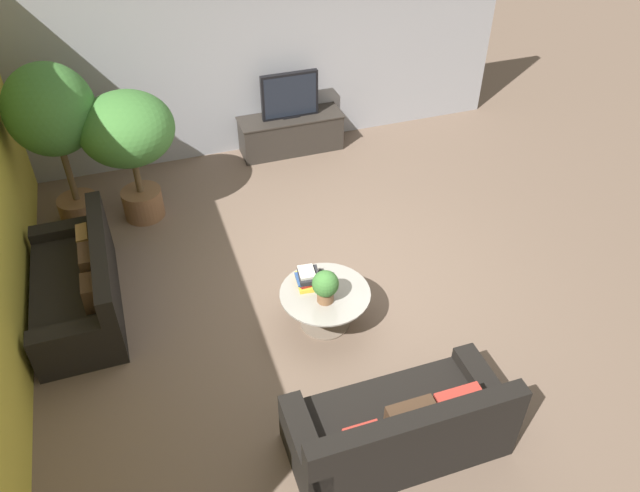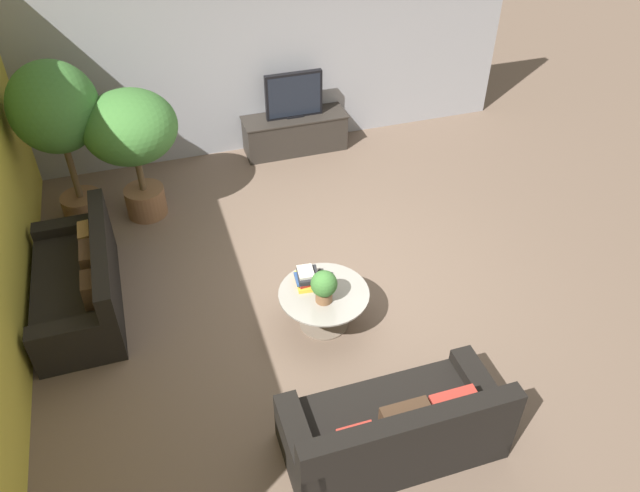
% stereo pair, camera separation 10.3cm
% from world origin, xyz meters
% --- Properties ---
extents(ground_plane, '(24.00, 24.00, 0.00)m').
position_xyz_m(ground_plane, '(0.00, 0.00, 0.00)').
color(ground_plane, brown).
extents(back_wall_stone, '(7.40, 0.12, 3.00)m').
position_xyz_m(back_wall_stone, '(0.00, 3.26, 1.50)').
color(back_wall_stone, '#939399').
rests_on(back_wall_stone, ground).
extents(media_console, '(1.51, 0.50, 0.55)m').
position_xyz_m(media_console, '(0.40, 2.94, 0.28)').
color(media_console, '#2D2823').
rests_on(media_console, ground).
extents(television, '(0.82, 0.13, 0.66)m').
position_xyz_m(television, '(0.40, 2.94, 0.88)').
color(television, black).
rests_on(television, media_console).
extents(coffee_table, '(0.93, 0.93, 0.44)m').
position_xyz_m(coffee_table, '(-0.30, -0.59, 0.31)').
color(coffee_table, '#756656').
rests_on(coffee_table, ground).
extents(couch_by_wall, '(0.84, 1.88, 0.84)m').
position_xyz_m(couch_by_wall, '(-2.67, 0.46, 0.29)').
color(couch_by_wall, black).
rests_on(couch_by_wall, ground).
extents(couch_near_entry, '(1.84, 0.84, 0.84)m').
position_xyz_m(couch_near_entry, '(-0.19, -2.21, 0.29)').
color(couch_near_entry, black).
rests_on(couch_near_entry, ground).
extents(potted_palm_tall, '(1.02, 1.02, 2.07)m').
position_xyz_m(potted_palm_tall, '(-2.64, 2.16, 1.44)').
color(potted_palm_tall, brown).
rests_on(potted_palm_tall, ground).
extents(potted_palm_corner, '(1.11, 1.11, 1.68)m').
position_xyz_m(potted_palm_corner, '(-1.87, 1.97, 1.16)').
color(potted_palm_corner, brown).
rests_on(potted_palm_corner, ground).
extents(potted_plant_tabletop, '(0.27, 0.27, 0.36)m').
position_xyz_m(potted_plant_tabletop, '(-0.33, -0.69, 0.64)').
color(potted_plant_tabletop, brown).
rests_on(potted_plant_tabletop, coffee_table).
extents(book_stack, '(0.28, 0.34, 0.17)m').
position_xyz_m(book_stack, '(-0.41, -0.40, 0.51)').
color(book_stack, gold).
rests_on(book_stack, coffee_table).
extents(remote_black, '(0.15, 0.13, 0.02)m').
position_xyz_m(remote_black, '(-0.19, -0.31, 0.45)').
color(remote_black, black).
rests_on(remote_black, coffee_table).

